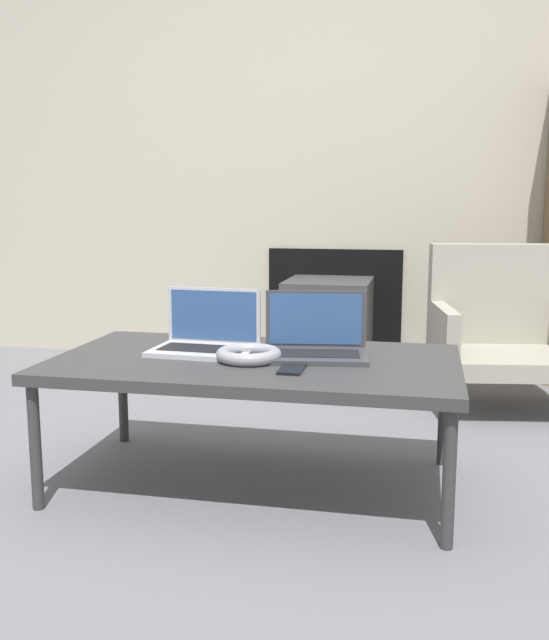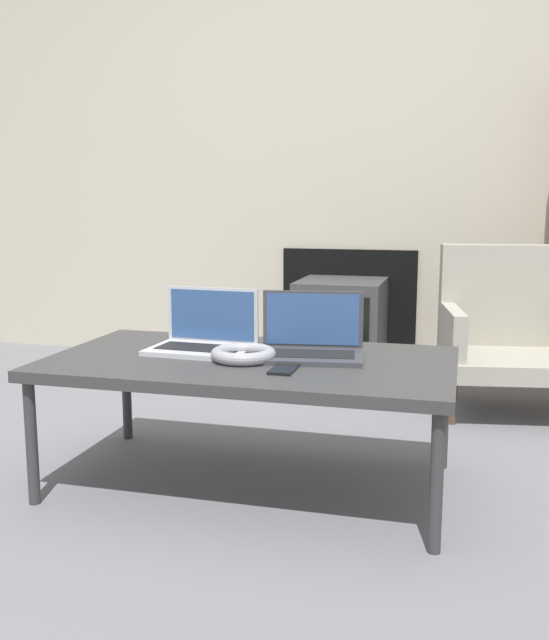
{
  "view_description": "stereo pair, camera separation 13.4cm",
  "coord_description": "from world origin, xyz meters",
  "px_view_note": "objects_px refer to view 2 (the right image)",
  "views": [
    {
      "loc": [
        0.53,
        -1.98,
        0.93
      ],
      "look_at": [
        0.0,
        0.51,
        0.51
      ],
      "focal_mm": 40.0,
      "sensor_mm": 36.0,
      "label": 1
    },
    {
      "loc": [
        0.66,
        -1.94,
        0.93
      ],
      "look_at": [
        0.0,
        0.51,
        0.51
      ],
      "focal_mm": 40.0,
      "sensor_mm": 36.0,
      "label": 2
    }
  ],
  "objects_px": {
    "laptop_right": "(311,343)",
    "phone": "(284,369)",
    "laptop_left": "(204,338)",
    "tv": "(341,327)",
    "armchair": "(512,328)",
    "headphones": "(243,354)"
  },
  "relations": [
    {
      "from": "laptop_left",
      "to": "tv",
      "type": "relative_size",
      "value": 0.68
    },
    {
      "from": "phone",
      "to": "laptop_left",
      "type": "bearing_deg",
      "value": 147.51
    },
    {
      "from": "laptop_right",
      "to": "tv",
      "type": "height_order",
      "value": "laptop_right"
    },
    {
      "from": "headphones",
      "to": "tv",
      "type": "distance_m",
      "value": 1.66
    },
    {
      "from": "laptop_right",
      "to": "armchair",
      "type": "xyz_separation_m",
      "value": [
        0.69,
        1.08,
        -0.11
      ]
    },
    {
      "from": "laptop_left",
      "to": "laptop_right",
      "type": "bearing_deg",
      "value": 2.81
    },
    {
      "from": "laptop_right",
      "to": "tv",
      "type": "bearing_deg",
      "value": 88.05
    },
    {
      "from": "laptop_left",
      "to": "phone",
      "type": "bearing_deg",
      "value": -29.63
    },
    {
      "from": "armchair",
      "to": "laptop_right",
      "type": "bearing_deg",
      "value": -131.67
    },
    {
      "from": "tv",
      "to": "phone",
      "type": "bearing_deg",
      "value": -85.94
    },
    {
      "from": "headphones",
      "to": "armchair",
      "type": "height_order",
      "value": "armchair"
    },
    {
      "from": "headphones",
      "to": "armchair",
      "type": "xyz_separation_m",
      "value": [
        0.89,
        1.19,
        -0.08
      ]
    },
    {
      "from": "laptop_left",
      "to": "armchair",
      "type": "height_order",
      "value": "armchair"
    },
    {
      "from": "laptop_left",
      "to": "laptop_right",
      "type": "distance_m",
      "value": 0.37
    },
    {
      "from": "phone",
      "to": "armchair",
      "type": "height_order",
      "value": "armchair"
    },
    {
      "from": "laptop_left",
      "to": "armchair",
      "type": "xyz_separation_m",
      "value": [
        1.06,
        1.08,
        -0.11
      ]
    },
    {
      "from": "headphones",
      "to": "armchair",
      "type": "bearing_deg",
      "value": 53.43
    },
    {
      "from": "laptop_left",
      "to": "phone",
      "type": "height_order",
      "value": "laptop_left"
    },
    {
      "from": "laptop_right",
      "to": "tv",
      "type": "distance_m",
      "value": 1.56
    },
    {
      "from": "laptop_right",
      "to": "phone",
      "type": "bearing_deg",
      "value": -107.76
    },
    {
      "from": "laptop_right",
      "to": "armchair",
      "type": "bearing_deg",
      "value": 49.44
    },
    {
      "from": "phone",
      "to": "tv",
      "type": "xyz_separation_m",
      "value": [
        -0.12,
        1.74,
        -0.18
      ]
    }
  ]
}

